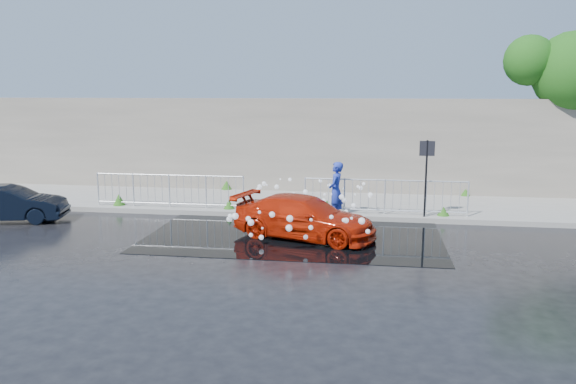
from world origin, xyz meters
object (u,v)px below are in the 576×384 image
object	(u,v)px
dark_car	(9,204)
red_car	(304,217)
sign_post	(426,166)
person	(336,191)

from	to	relation	value
dark_car	red_car	bearing A→B (deg)	-107.09
sign_post	person	bearing A→B (deg)	-177.88
sign_post	person	distance (m)	2.82
dark_car	person	world-z (taller)	person
sign_post	dark_car	world-z (taller)	sign_post
red_car	dark_car	xyz separation A→B (m)	(-9.14, 0.53, -0.02)
sign_post	person	world-z (taller)	sign_post
red_car	dark_car	size ratio (longest dim) A/B	1.18
sign_post	red_car	distance (m)	4.31
sign_post	red_car	xyz separation A→B (m)	(-3.40, -2.39, -1.15)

